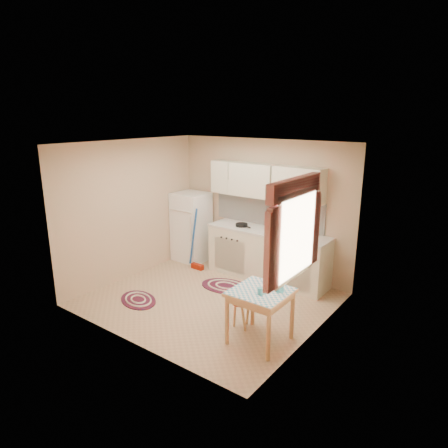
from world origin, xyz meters
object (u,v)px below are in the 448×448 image
(fridge, at_px, (191,227))
(table, at_px, (260,316))
(stool, at_px, (242,314))
(base_cabinets, at_px, (267,256))

(fridge, xyz_separation_m, table, (2.77, -1.81, -0.34))
(table, relative_size, stool, 1.71)
(fridge, xyz_separation_m, base_cabinets, (1.77, 0.05, -0.26))
(base_cabinets, relative_size, table, 3.12)
(fridge, relative_size, base_cabinets, 0.62)
(base_cabinets, bearing_deg, stool, -70.34)
(fridge, distance_m, stool, 2.94)
(fridge, relative_size, table, 1.94)
(stool, bearing_deg, base_cabinets, 109.66)
(fridge, height_order, table, fridge)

